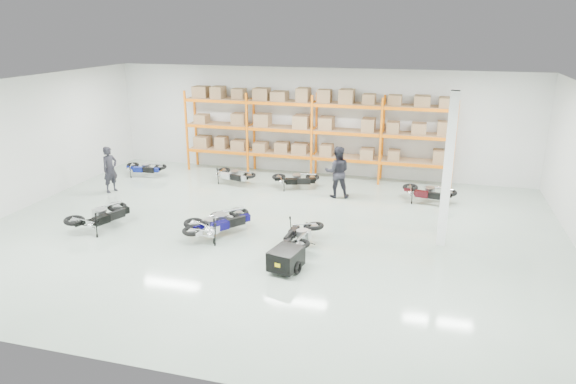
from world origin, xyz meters
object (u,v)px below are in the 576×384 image
(moto_back_b, at_px, (233,172))
(moto_back_c, at_px, (296,176))
(moto_blue_centre, at_px, (221,217))
(person_left, at_px, (110,169))
(moto_silver_left, at_px, (211,222))
(trailer, at_px, (286,259))
(moto_back_a, at_px, (144,165))
(person_back, at_px, (337,172))
(moto_touring_right, at_px, (301,231))
(moto_black_far_left, at_px, (100,212))
(moto_back_d, at_px, (428,189))

(moto_back_b, distance_m, moto_back_c, 2.61)
(moto_blue_centre, height_order, person_left, person_left)
(moto_silver_left, height_order, trailer, moto_silver_left)
(moto_silver_left, bearing_deg, moto_back_c, -90.80)
(moto_back_a, height_order, person_back, person_back)
(moto_touring_right, bearing_deg, moto_back_b, 131.89)
(moto_touring_right, height_order, person_left, person_left)
(moto_back_b, bearing_deg, person_back, -78.49)
(moto_black_far_left, xyz_separation_m, moto_touring_right, (6.44, 0.29, -0.05))
(moto_back_b, bearing_deg, moto_back_d, -73.73)
(moto_silver_left, distance_m, person_left, 6.42)
(moto_silver_left, relative_size, moto_touring_right, 1.00)
(moto_back_c, height_order, moto_back_d, moto_back_d)
(moto_black_far_left, distance_m, moto_back_b, 6.10)
(moto_black_far_left, distance_m, moto_back_d, 11.29)
(moto_back_c, bearing_deg, person_back, -123.33)
(moto_black_far_left, bearing_deg, moto_back_b, -91.21)
(moto_back_b, xyz_separation_m, moto_back_c, (2.61, 0.06, 0.00))
(moto_blue_centre, xyz_separation_m, moto_back_d, (6.10, 4.78, -0.06))
(trailer, xyz_separation_m, moto_back_b, (-4.17, 6.98, 0.12))
(moto_blue_centre, relative_size, moto_black_far_left, 1.01)
(moto_blue_centre, distance_m, person_left, 6.43)
(moto_black_far_left, height_order, moto_touring_right, moto_black_far_left)
(moto_touring_right, xyz_separation_m, person_back, (0.19, 4.83, 0.46))
(moto_black_far_left, xyz_separation_m, person_left, (-1.90, 3.44, 0.32))
(moto_blue_centre, distance_m, moto_back_b, 5.33)
(moto_touring_right, xyz_separation_m, moto_back_c, (-1.57, 5.44, -0.02))
(person_back, bearing_deg, moto_back_c, -31.07)
(person_left, bearing_deg, moto_back_a, 13.97)
(moto_touring_right, relative_size, person_back, 0.86)
(moto_back_d, distance_m, person_back, 3.35)
(moto_back_a, relative_size, moto_back_b, 0.98)
(moto_back_c, bearing_deg, moto_back_a, 76.11)
(trailer, height_order, moto_back_b, moto_back_b)
(moto_blue_centre, relative_size, trailer, 1.22)
(trailer, bearing_deg, moto_black_far_left, -178.73)
(moto_blue_centre, relative_size, person_back, 0.97)
(moto_blue_centre, xyz_separation_m, moto_back_a, (-5.62, 5.10, -0.10))
(moto_back_a, bearing_deg, person_back, -96.00)
(trailer, distance_m, moto_back_a, 10.78)
(moto_back_a, bearing_deg, moto_black_far_left, -164.86)
(moto_back_c, bearing_deg, moto_black_far_left, 125.18)
(person_back, bearing_deg, moto_back_d, 171.79)
(trailer, height_order, person_back, person_back)
(person_back, bearing_deg, moto_back_b, -19.26)
(moto_silver_left, relative_size, person_back, 0.86)
(moto_back_a, relative_size, person_left, 0.88)
(moto_blue_centre, distance_m, trailer, 3.22)
(trailer, xyz_separation_m, moto_back_c, (-1.57, 7.03, 0.13))
(person_back, bearing_deg, moto_blue_centre, 46.35)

